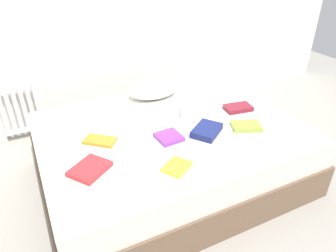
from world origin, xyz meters
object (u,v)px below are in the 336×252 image
object	(u,v)px
textbook_lime	(246,126)
textbook_white	(195,111)
bed	(171,153)
textbook_navy	(207,130)
pillow	(154,89)
textbook_orange	(100,141)
textbook_yellow	(177,167)
textbook_red	(90,169)
textbook_maroon	(238,108)
textbook_purple	(169,137)
radiator	(20,108)

from	to	relation	value
textbook_lime	textbook_white	bearing A→B (deg)	144.71
bed	textbook_navy	world-z (taller)	textbook_navy
pillow	textbook_orange	distance (m)	0.84
textbook_lime	textbook_yellow	world-z (taller)	textbook_lime
pillow	textbook_yellow	bearing A→B (deg)	-106.66
textbook_red	textbook_maroon	xyz separation A→B (m)	(1.34, 0.26, 0.00)
pillow	textbook_navy	size ratio (longest dim) A/B	1.90
textbook_orange	textbook_purple	size ratio (longest dim) A/B	1.29
radiator	bed	bearing A→B (deg)	-49.38
textbook_navy	textbook_yellow	xyz separation A→B (m)	(-0.39, -0.27, -0.01)
textbook_orange	textbook_purple	xyz separation A→B (m)	(0.46, -0.18, 0.00)
textbook_red	textbook_yellow	size ratio (longest dim) A/B	1.35
pillow	textbook_orange	size ratio (longest dim) A/B	2.04
textbook_orange	bed	bearing A→B (deg)	37.53
radiator	textbook_white	world-z (taller)	radiator
textbook_navy	textbook_purple	xyz separation A→B (m)	(-0.29, 0.06, -0.01)
textbook_purple	textbook_maroon	xyz separation A→B (m)	(0.73, 0.14, 0.00)
radiator	textbook_red	bearing A→B (deg)	-77.17
textbook_purple	textbook_lime	bearing A→B (deg)	-15.71
radiator	textbook_red	size ratio (longest dim) A/B	2.21
bed	textbook_white	distance (m)	0.40
pillow	textbook_maroon	bearing A→B (deg)	-46.12
bed	textbook_purple	xyz separation A→B (m)	(-0.09, -0.15, 0.27)
radiator	textbook_navy	xyz separation A→B (m)	(1.22, -1.41, 0.18)
pillow	textbook_purple	world-z (taller)	pillow
textbook_navy	textbook_purple	bearing A→B (deg)	132.71
textbook_purple	textbook_yellow	bearing A→B (deg)	-112.28
pillow	textbook_maroon	size ratio (longest dim) A/B	2.06
textbook_red	textbook_lime	xyz separation A→B (m)	(1.21, -0.01, -0.00)
textbook_white	textbook_maroon	bearing A→B (deg)	5.79
textbook_red	bed	bearing A→B (deg)	-14.79
pillow	textbook_red	xyz separation A→B (m)	(-0.80, -0.81, -0.06)
textbook_purple	textbook_maroon	distance (m)	0.74
radiator	textbook_maroon	bearing A→B (deg)	-35.81
textbook_orange	textbook_maroon	world-z (taller)	textbook_maroon
textbook_yellow	textbook_orange	bearing A→B (deg)	92.54
textbook_purple	pillow	bearing A→B (deg)	69.95
textbook_lime	textbook_maroon	distance (m)	0.30
textbook_orange	textbook_white	bearing A→B (deg)	45.77
bed	textbook_white	world-z (taller)	textbook_white
textbook_purple	textbook_yellow	xyz separation A→B (m)	(-0.11, -0.33, -0.00)
bed	textbook_orange	xyz separation A→B (m)	(-0.55, 0.03, 0.26)
textbook_maroon	textbook_yellow	bearing A→B (deg)	-142.55
textbook_lime	textbook_maroon	xyz separation A→B (m)	(0.13, 0.27, 0.00)
textbook_red	textbook_maroon	size ratio (longest dim) A/B	1.04
textbook_red	textbook_orange	xyz separation A→B (m)	(0.15, 0.29, -0.00)
pillow	textbook_orange	xyz separation A→B (m)	(-0.66, -0.52, -0.06)
radiator	textbook_navy	distance (m)	1.87
textbook_purple	bed	bearing A→B (deg)	54.18
textbook_white	textbook_yellow	size ratio (longest dim) A/B	1.38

